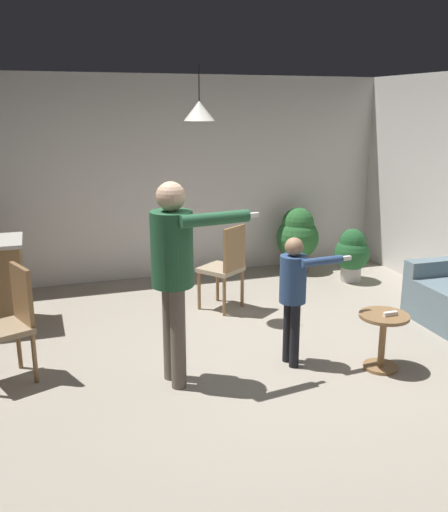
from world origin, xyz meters
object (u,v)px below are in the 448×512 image
(spare_remote_on_table, at_px, (390,314))
(side_table_by_couch, at_px, (383,335))
(person_adult, at_px, (174,262))
(dining_chair_near_wall, at_px, (226,264))
(person_child, at_px, (294,287))
(potted_plant_corner, at_px, (297,236))
(dining_chair_by_counter, at_px, (11,320))
(potted_plant_by_wall, at_px, (352,252))

(spare_remote_on_table, bearing_deg, side_table_by_couch, 123.33)
(person_adult, relative_size, dining_chair_near_wall, 1.73)
(side_table_by_couch, bearing_deg, person_adult, 169.45)
(person_child, height_order, spare_remote_on_table, person_child)
(person_child, relative_size, potted_plant_corner, 1.30)
(dining_chair_by_counter, relative_size, potted_plant_corner, 1.09)
(person_adult, bearing_deg, person_child, 82.82)
(side_table_by_couch, bearing_deg, potted_plant_by_wall, 64.83)
(dining_chair_by_counter, relative_size, dining_chair_near_wall, 1.00)
(dining_chair_by_counter, distance_m, spare_remote_on_table, 3.27)
(spare_remote_on_table, bearing_deg, person_child, 152.58)
(person_child, height_order, dining_chair_by_counter, person_child)
(person_child, distance_m, spare_remote_on_table, 0.87)
(person_child, bearing_deg, potted_plant_corner, 149.41)
(dining_chair_by_counter, xyz_separation_m, dining_chair_near_wall, (2.28, 1.05, 0.00))
(potted_plant_corner, bearing_deg, dining_chair_near_wall, -141.38)
(side_table_by_couch, distance_m, potted_plant_by_wall, 2.64)
(dining_chair_near_wall, bearing_deg, person_adult, -157.77)
(person_child, relative_size, spare_remote_on_table, 9.19)
(potted_plant_corner, xyz_separation_m, spare_remote_on_table, (-0.61, -3.11, 0.03))
(person_child, bearing_deg, person_adult, -93.59)
(person_adult, height_order, dining_chair_by_counter, person_adult)
(person_child, distance_m, potted_plant_by_wall, 2.78)
(person_child, relative_size, dining_chair_near_wall, 1.19)
(side_table_by_couch, relative_size, person_adult, 0.30)
(person_child, distance_m, dining_chair_near_wall, 1.56)
(person_adult, height_order, dining_chair_near_wall, person_adult)
(dining_chair_by_counter, relative_size, potted_plant_by_wall, 1.39)
(dining_chair_near_wall, xyz_separation_m, potted_plant_by_wall, (1.96, 0.50, -0.15))
(side_table_by_couch, relative_size, dining_chair_near_wall, 0.52)
(person_adult, bearing_deg, spare_remote_on_table, 70.67)
(person_child, height_order, dining_chair_near_wall, person_child)
(spare_remote_on_table, bearing_deg, person_adult, 168.25)
(person_adult, xyz_separation_m, potted_plant_by_wall, (2.93, 2.05, -0.68))
(dining_chair_near_wall, bearing_deg, person_child, -121.40)
(dining_chair_near_wall, distance_m, potted_plant_corner, 1.89)
(person_adult, height_order, potted_plant_corner, person_adult)
(person_adult, relative_size, person_child, 1.45)
(potted_plant_corner, distance_m, spare_remote_on_table, 3.17)
(dining_chair_by_counter, bearing_deg, person_child, -123.48)
(person_child, bearing_deg, dining_chair_by_counter, -105.67)
(person_adult, height_order, potted_plant_by_wall, person_adult)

